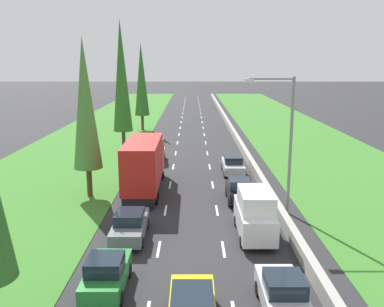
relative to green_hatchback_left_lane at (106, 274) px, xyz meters
name	(u,v)px	position (x,y,z in m)	size (l,w,h in m)	color
ground_plane	(191,131)	(3.70, 43.20, -0.84)	(300.00, 300.00, 0.00)	#28282B
grass_verge_left	(104,131)	(-8.95, 43.20, -0.82)	(14.00, 140.00, 0.04)	#387528
grass_verge_right	(289,131)	(18.05, 43.20, -0.82)	(14.00, 140.00, 0.04)	#387528
median_barrier	(230,128)	(9.40, 43.20, -0.41)	(0.44, 120.00, 0.85)	#9E9B93
lane_markings	(191,131)	(3.70, 43.20, -0.83)	(3.64, 116.00, 0.01)	white
green_hatchback_left_lane	(106,274)	(0.00, 0.00, 0.00)	(1.74, 3.90, 1.72)	#237A33
grey_sedan_left_lane	(129,225)	(0.21, 5.67, -0.02)	(1.82, 4.50, 1.64)	slate
red_box_truck_left_lane	(144,164)	(0.09, 14.51, 1.35)	(2.46, 9.40, 4.18)	black
silver_hatchback_right_lane_second	(282,293)	(7.38, -1.59, 0.00)	(1.74, 3.90, 1.72)	silver
yellow_hatchback_left_lane	(155,154)	(0.08, 24.28, 0.00)	(1.74, 3.90, 1.72)	yellow
white_van_right_lane	(254,214)	(7.35, 5.89, 0.56)	(1.96, 4.90, 2.82)	white
black_hatchback_right_lane	(238,190)	(7.15, 12.10, 0.00)	(1.74, 3.90, 1.72)	black
silver_sedan_right_lane	(232,165)	(7.43, 19.77, -0.02)	(1.82, 4.50, 1.64)	silver
poplar_tree_second	(84,105)	(-3.93, 13.32, 6.04)	(2.09, 2.09, 11.66)	#4C3823
poplar_tree_third	(120,76)	(-4.06, 30.15, 7.44)	(2.16, 2.16, 14.45)	#4C3823
poplar_tree_fourth	(141,80)	(-3.54, 44.24, 6.46)	(2.11, 2.11, 12.50)	#4C3823
street_light_mast	(285,136)	(9.78, 9.73, 4.40)	(3.20, 0.28, 9.00)	gray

